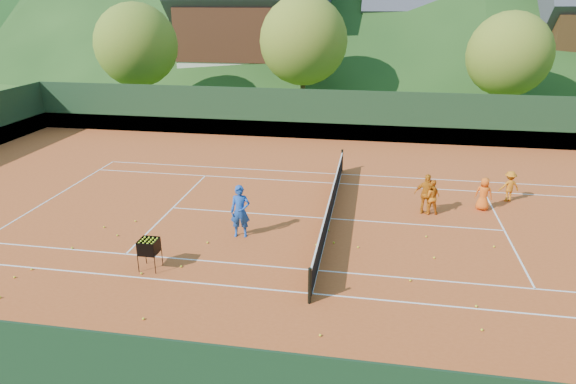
% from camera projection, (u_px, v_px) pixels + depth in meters
% --- Properties ---
extents(ground, '(400.00, 400.00, 0.00)m').
position_uv_depth(ground, '(330.00, 219.00, 19.80)').
color(ground, '#2D531A').
rests_on(ground, ground).
extents(clay_court, '(40.00, 24.00, 0.02)m').
position_uv_depth(clay_court, '(330.00, 219.00, 19.79)').
color(clay_court, '#AF471C').
rests_on(clay_court, ground).
extents(coach, '(0.75, 0.54, 1.90)m').
position_uv_depth(coach, '(240.00, 211.00, 18.01)').
color(coach, '#1949A8').
rests_on(coach, clay_court).
extents(student_a, '(0.75, 0.63, 1.40)m').
position_uv_depth(student_a, '(431.00, 197.00, 20.04)').
color(student_a, orange).
rests_on(student_a, clay_court).
extents(student_b, '(1.01, 0.58, 1.62)m').
position_uv_depth(student_b, '(427.00, 194.00, 19.99)').
color(student_b, orange).
rests_on(student_b, clay_court).
extents(student_c, '(0.74, 0.56, 1.35)m').
position_uv_depth(student_c, '(484.00, 194.00, 20.41)').
color(student_c, orange).
rests_on(student_c, clay_court).
extents(student_d, '(0.94, 0.68, 1.30)m').
position_uv_depth(student_d, '(509.00, 186.00, 21.32)').
color(student_d, orange).
rests_on(student_d, clay_court).
extents(tennis_ball_0, '(0.07, 0.07, 0.07)m').
position_uv_depth(tennis_ball_0, '(334.00, 243.00, 17.74)').
color(tennis_ball_0, yellow).
rests_on(tennis_ball_0, clay_court).
extents(tennis_ball_1, '(0.07, 0.07, 0.07)m').
position_uv_depth(tennis_ball_1, '(14.00, 277.00, 15.54)').
color(tennis_ball_1, yellow).
rests_on(tennis_ball_1, clay_court).
extents(tennis_ball_2, '(0.07, 0.07, 0.07)m').
position_uv_depth(tennis_ball_2, '(32.00, 269.00, 16.00)').
color(tennis_ball_2, yellow).
rests_on(tennis_ball_2, clay_court).
extents(tennis_ball_3, '(0.07, 0.07, 0.07)m').
position_uv_depth(tennis_ball_3, '(135.00, 221.00, 19.48)').
color(tennis_ball_3, yellow).
rests_on(tennis_ball_3, clay_court).
extents(tennis_ball_4, '(0.07, 0.07, 0.07)m').
position_uv_depth(tennis_ball_4, '(207.00, 242.00, 17.76)').
color(tennis_ball_4, yellow).
rests_on(tennis_ball_4, clay_court).
extents(tennis_ball_6, '(0.07, 0.07, 0.07)m').
position_uv_depth(tennis_ball_6, '(316.00, 245.00, 17.60)').
color(tennis_ball_6, yellow).
rests_on(tennis_ball_6, clay_court).
extents(tennis_ball_7, '(0.07, 0.07, 0.07)m').
position_uv_depth(tennis_ball_7, '(358.00, 247.00, 17.42)').
color(tennis_ball_7, yellow).
rests_on(tennis_ball_7, clay_court).
extents(tennis_ball_8, '(0.07, 0.07, 0.07)m').
position_uv_depth(tennis_ball_8, '(181.00, 266.00, 16.16)').
color(tennis_ball_8, yellow).
rests_on(tennis_ball_8, clay_court).
extents(tennis_ball_9, '(0.07, 0.07, 0.07)m').
position_uv_depth(tennis_ball_9, '(0.00, 297.00, 14.49)').
color(tennis_ball_9, yellow).
rests_on(tennis_ball_9, clay_court).
extents(tennis_ball_10, '(0.07, 0.07, 0.07)m').
position_uv_depth(tennis_ball_10, '(494.00, 247.00, 17.47)').
color(tennis_ball_10, yellow).
rests_on(tennis_ball_10, clay_court).
extents(tennis_ball_11, '(0.07, 0.07, 0.07)m').
position_uv_depth(tennis_ball_11, '(426.00, 236.00, 18.21)').
color(tennis_ball_11, yellow).
rests_on(tennis_ball_11, clay_court).
extents(tennis_ball_12, '(0.07, 0.07, 0.07)m').
position_uv_depth(tennis_ball_12, '(104.00, 227.00, 18.97)').
color(tennis_ball_12, yellow).
rests_on(tennis_ball_12, clay_court).
extents(tennis_ball_13, '(0.07, 0.07, 0.07)m').
position_uv_depth(tennis_ball_13, '(143.00, 319.00, 13.51)').
color(tennis_ball_13, yellow).
rests_on(tennis_ball_13, clay_court).
extents(tennis_ball_14, '(0.07, 0.07, 0.07)m').
position_uv_depth(tennis_ball_14, '(72.00, 248.00, 17.38)').
color(tennis_ball_14, yellow).
rests_on(tennis_ball_14, clay_court).
extents(tennis_ball_15, '(0.07, 0.07, 0.07)m').
position_uv_depth(tennis_ball_15, '(329.00, 230.00, 18.70)').
color(tennis_ball_15, yellow).
rests_on(tennis_ball_15, clay_court).
extents(tennis_ball_16, '(0.07, 0.07, 0.07)m').
position_uv_depth(tennis_ball_16, '(434.00, 258.00, 16.72)').
color(tennis_ball_16, yellow).
rests_on(tennis_ball_16, clay_court).
extents(tennis_ball_17, '(0.07, 0.07, 0.07)m').
position_uv_depth(tennis_ball_17, '(117.00, 235.00, 18.31)').
color(tennis_ball_17, yellow).
rests_on(tennis_ball_17, clay_court).
extents(tennis_ball_18, '(0.07, 0.07, 0.07)m').
position_uv_depth(tennis_ball_18, '(320.00, 335.00, 12.84)').
color(tennis_ball_18, yellow).
rests_on(tennis_ball_18, clay_court).
extents(tennis_ball_19, '(0.07, 0.07, 0.07)m').
position_uv_depth(tennis_ball_19, '(476.00, 306.00, 14.06)').
color(tennis_ball_19, yellow).
rests_on(tennis_ball_19, clay_court).
extents(tennis_ball_20, '(0.07, 0.07, 0.07)m').
position_uv_depth(tennis_ball_20, '(410.00, 280.00, 15.36)').
color(tennis_ball_20, yellow).
rests_on(tennis_ball_20, clay_court).
extents(tennis_ball_22, '(0.07, 0.07, 0.07)m').
position_uv_depth(tennis_ball_22, '(482.00, 330.00, 13.05)').
color(tennis_ball_22, yellow).
rests_on(tennis_ball_22, clay_court).
extents(tennis_ball_23, '(0.07, 0.07, 0.07)m').
position_uv_depth(tennis_ball_23, '(141.00, 273.00, 15.75)').
color(tennis_ball_23, yellow).
rests_on(tennis_ball_23, clay_court).
extents(court_lines, '(23.83, 11.03, 0.00)m').
position_uv_depth(court_lines, '(330.00, 219.00, 19.79)').
color(court_lines, silver).
rests_on(court_lines, clay_court).
extents(tennis_net, '(0.10, 12.07, 1.10)m').
position_uv_depth(tennis_net, '(330.00, 207.00, 19.61)').
color(tennis_net, black).
rests_on(tennis_net, clay_court).
extents(perimeter_fence, '(40.40, 24.24, 3.00)m').
position_uv_depth(perimeter_fence, '(331.00, 188.00, 19.35)').
color(perimeter_fence, '#16311A').
rests_on(perimeter_fence, clay_court).
extents(ball_hopper, '(0.57, 0.57, 1.00)m').
position_uv_depth(ball_hopper, '(149.00, 247.00, 15.85)').
color(ball_hopper, black).
rests_on(ball_hopper, clay_court).
extents(chalet_left, '(13.80, 9.93, 12.92)m').
position_uv_depth(chalet_left, '(254.00, 27.00, 47.10)').
color(chalet_left, beige).
rests_on(chalet_left, ground).
extents(chalet_mid, '(12.65, 8.82, 11.45)m').
position_uv_depth(chalet_mid, '(429.00, 33.00, 48.46)').
color(chalet_mid, beige).
rests_on(chalet_mid, ground).
extents(tree_a, '(6.00, 6.00, 7.88)m').
position_uv_depth(tree_a, '(136.00, 45.00, 37.27)').
color(tree_a, '#3E2A19').
rests_on(tree_a, ground).
extents(tree_b, '(6.40, 6.40, 8.40)m').
position_uv_depth(tree_b, '(303.00, 41.00, 37.07)').
color(tree_b, '#412B1A').
rests_on(tree_b, ground).
extents(tree_c, '(5.60, 5.60, 7.35)m').
position_uv_depth(tree_c, '(509.00, 54.00, 34.13)').
color(tree_c, '#412A1A').
rests_on(tree_c, ground).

